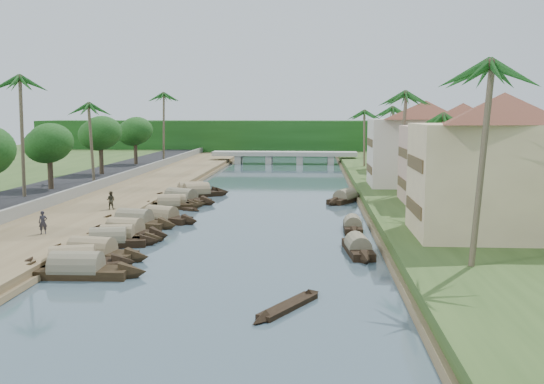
# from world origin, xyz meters

# --- Properties ---
(ground) EXTENTS (220.00, 220.00, 0.00)m
(ground) POSITION_xyz_m (0.00, 0.00, 0.00)
(ground) COLOR #3D515B
(ground) RESTS_ON ground
(left_bank) EXTENTS (10.00, 180.00, 0.80)m
(left_bank) POSITION_xyz_m (-16.00, 20.00, 0.40)
(left_bank) COLOR brown
(left_bank) RESTS_ON ground
(right_bank) EXTENTS (16.00, 180.00, 1.20)m
(right_bank) POSITION_xyz_m (19.00, 20.00, 0.60)
(right_bank) COLOR #2D451B
(right_bank) RESTS_ON ground
(road) EXTENTS (8.00, 180.00, 1.40)m
(road) POSITION_xyz_m (-24.50, 20.00, 0.70)
(road) COLOR black
(road) RESTS_ON ground
(retaining_wall) EXTENTS (0.40, 180.00, 1.10)m
(retaining_wall) POSITION_xyz_m (-20.20, 20.00, 1.35)
(retaining_wall) COLOR gray
(retaining_wall) RESTS_ON left_bank
(treeline) EXTENTS (120.00, 14.00, 8.00)m
(treeline) POSITION_xyz_m (0.00, 100.00, 4.00)
(treeline) COLOR #153C10
(treeline) RESTS_ON ground
(bridge) EXTENTS (28.00, 4.00, 2.40)m
(bridge) POSITION_xyz_m (0.00, 72.00, 1.72)
(bridge) COLOR #97988E
(bridge) RESTS_ON ground
(building_near) EXTENTS (14.85, 14.85, 10.20)m
(building_near) POSITION_xyz_m (18.99, -2.00, 6.38)
(building_near) COLOR beige
(building_near) RESTS_ON right_bank
(building_mid) EXTENTS (14.11, 14.11, 9.70)m
(building_mid) POSITION_xyz_m (19.99, 14.00, 6.13)
(building_mid) COLOR tan
(building_mid) RESTS_ON right_bank
(building_far) EXTENTS (15.59, 15.59, 10.20)m
(building_far) POSITION_xyz_m (18.99, 28.00, 6.38)
(building_far) COLOR beige
(building_far) RESTS_ON right_bank
(building_distant) EXTENTS (12.62, 12.62, 9.20)m
(building_distant) POSITION_xyz_m (19.99, 48.00, 5.88)
(building_distant) COLOR beige
(building_distant) RESTS_ON right_bank
(sampan_0) EXTENTS (8.97, 2.22, 2.33)m
(sampan_0) POSITION_xyz_m (-8.72, -10.58, 0.42)
(sampan_0) COLOR black
(sampan_0) RESTS_ON ground
(sampan_1) EXTENTS (8.32, 4.12, 2.40)m
(sampan_1) POSITION_xyz_m (-9.57, -9.12, 0.42)
(sampan_1) COLOR black
(sampan_1) RESTS_ON ground
(sampan_2) EXTENTS (8.78, 3.06, 2.26)m
(sampan_2) POSITION_xyz_m (-9.42, -6.05, 0.42)
(sampan_2) COLOR black
(sampan_2) RESTS_ON ground
(sampan_3) EXTENTS (7.91, 3.21, 2.10)m
(sampan_3) POSITION_xyz_m (-9.62, -2.14, 0.41)
(sampan_3) COLOR black
(sampan_3) RESTS_ON ground
(sampan_4) EXTENTS (7.39, 2.49, 2.08)m
(sampan_4) POSITION_xyz_m (-9.32, -1.03, 0.41)
(sampan_4) COLOR black
(sampan_4) RESTS_ON ground
(sampan_5) EXTENTS (7.80, 2.94, 2.41)m
(sampan_5) POSITION_xyz_m (-9.35, 1.02, 0.42)
(sampan_5) COLOR black
(sampan_5) RESTS_ON ground
(sampan_6) EXTENTS (8.48, 3.54, 2.44)m
(sampan_6) POSITION_xyz_m (-9.95, 5.54, 0.42)
(sampan_6) COLOR black
(sampan_6) RESTS_ON ground
(sampan_7) EXTENTS (8.09, 4.51, 2.15)m
(sampan_7) POSITION_xyz_m (-8.24, 8.35, 0.41)
(sampan_7) COLOR black
(sampan_7) RESTS_ON ground
(sampan_8) EXTENTS (7.12, 2.97, 2.16)m
(sampan_8) POSITION_xyz_m (-9.33, 15.88, 0.41)
(sampan_8) COLOR black
(sampan_8) RESTS_ON ground
(sampan_9) EXTENTS (9.52, 5.76, 2.41)m
(sampan_9) POSITION_xyz_m (-9.05, 20.26, 0.42)
(sampan_9) COLOR black
(sampan_9) RESTS_ON ground
(sampan_10) EXTENTS (7.06, 3.58, 1.96)m
(sampan_10) POSITION_xyz_m (-8.96, 16.54, 0.41)
(sampan_10) COLOR black
(sampan_10) RESTS_ON ground
(sampan_11) EXTENTS (8.43, 5.83, 2.44)m
(sampan_11) POSITION_xyz_m (-8.26, 25.21, 0.42)
(sampan_11) COLOR black
(sampan_11) RESTS_ON ground
(sampan_12) EXTENTS (7.63, 4.44, 1.89)m
(sampan_12) POSITION_xyz_m (-9.69, 27.85, 0.41)
(sampan_12) COLOR black
(sampan_12) RESTS_ON ground
(sampan_13) EXTENTS (8.69, 4.72, 2.34)m
(sampan_13) POSITION_xyz_m (-9.19, 26.77, 0.42)
(sampan_13) COLOR black
(sampan_13) RESTS_ON ground
(sampan_14) EXTENTS (2.16, 7.77, 1.90)m
(sampan_14) POSITION_xyz_m (8.94, -3.06, 0.41)
(sampan_14) COLOR black
(sampan_14) RESTS_ON ground
(sampan_15) EXTENTS (1.54, 6.41, 1.78)m
(sampan_15) POSITION_xyz_m (9.09, 5.28, 0.40)
(sampan_15) COLOR black
(sampan_15) RESTS_ON ground
(sampan_16) EXTENTS (5.36, 8.28, 2.10)m
(sampan_16) POSITION_xyz_m (9.31, 22.12, 0.41)
(sampan_16) COLOR black
(sampan_16) RESTS_ON ground
(canoe_0) EXTENTS (3.93, 6.03, 0.85)m
(canoe_0) POSITION_xyz_m (4.49, -15.73, 0.10)
(canoe_0) COLOR black
(canoe_0) RESTS_ON ground
(canoe_1) EXTENTS (4.53, 0.91, 0.73)m
(canoe_1) POSITION_xyz_m (-8.15, -0.12, 0.10)
(canoe_1) COLOR black
(canoe_1) RESTS_ON ground
(canoe_2) EXTENTS (4.32, 3.24, 0.69)m
(canoe_2) POSITION_xyz_m (-7.73, 15.42, 0.10)
(canoe_2) COLOR black
(canoe_2) RESTS_ON ground
(palm_0) EXTENTS (3.20, 3.20, 13.07)m
(palm_0) POSITION_xyz_m (15.00, -10.98, 12.42)
(palm_0) COLOR brown
(palm_0) RESTS_ON ground
(palm_1) EXTENTS (3.20, 3.20, 10.01)m
(palm_1) POSITION_xyz_m (16.00, 6.96, 9.48)
(palm_1) COLOR brown
(palm_1) RESTS_ON ground
(palm_2) EXTENTS (3.20, 3.20, 12.36)m
(palm_2) POSITION_xyz_m (15.00, 19.74, 11.74)
(palm_2) COLOR brown
(palm_2) RESTS_ON ground
(palm_3) EXTENTS (3.20, 3.20, 10.91)m
(palm_3) POSITION_xyz_m (16.00, 39.77, 10.35)
(palm_3) COLOR brown
(palm_3) RESTS_ON ground
(palm_5) EXTENTS (3.20, 3.20, 13.65)m
(palm_5) POSITION_xyz_m (-24.00, 14.13, 13.18)
(palm_5) COLOR brown
(palm_5) RESTS_ON ground
(palm_6) EXTENTS (3.20, 3.20, 11.12)m
(palm_6) POSITION_xyz_m (-22.00, 28.34, 10.75)
(palm_6) COLOR brown
(palm_6) RESTS_ON ground
(palm_7) EXTENTS (3.20, 3.20, 10.47)m
(palm_7) POSITION_xyz_m (14.00, 54.30, 9.92)
(palm_7) COLOR brown
(palm_7) RESTS_ON ground
(palm_8) EXTENTS (3.20, 3.20, 13.32)m
(palm_8) POSITION_xyz_m (-20.50, 58.55, 12.86)
(palm_8) COLOR brown
(palm_8) RESTS_ON ground
(tree_3) EXTENTS (4.97, 4.97, 7.17)m
(tree_3) POSITION_xyz_m (-24.00, 20.45, 6.45)
(tree_3) COLOR #493929
(tree_3) RESTS_ON ground
(tree_4) EXTENTS (5.34, 5.34, 7.88)m
(tree_4) POSITION_xyz_m (-24.00, 37.00, 7.00)
(tree_4) COLOR #493929
(tree_4) RESTS_ON ground
(tree_5) EXTENTS (5.28, 5.28, 7.61)m
(tree_5) POSITION_xyz_m (-24.00, 53.47, 6.76)
(tree_5) COLOR #493929
(tree_5) RESTS_ON ground
(tree_6) EXTENTS (4.50, 4.50, 7.52)m
(tree_6) POSITION_xyz_m (24.00, 30.00, 6.76)
(tree_6) COLOR #493929
(tree_6) RESTS_ON ground
(person_near) EXTENTS (0.74, 0.58, 1.78)m
(person_near) POSITION_xyz_m (-14.83, -1.71, 1.69)
(person_near) COLOR #2C2932
(person_near) RESTS_ON left_bank
(person_far) EXTENTS (0.90, 0.73, 1.74)m
(person_far) POSITION_xyz_m (-13.62, 10.25, 1.67)
(person_far) COLOR #333023
(person_far) RESTS_ON left_bank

